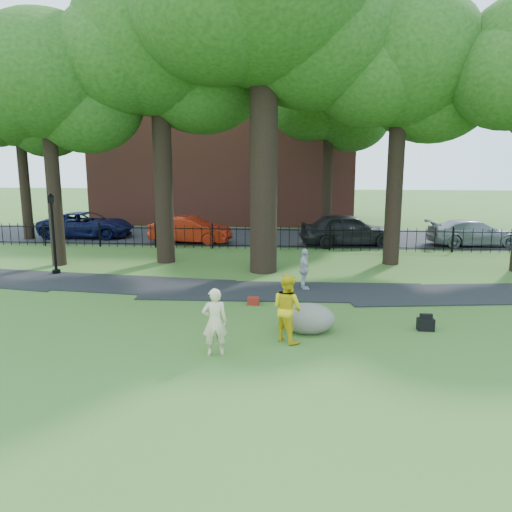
# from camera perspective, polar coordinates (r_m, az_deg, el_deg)

# --- Properties ---
(ground) EXTENTS (120.00, 120.00, 0.00)m
(ground) POSITION_cam_1_polar(r_m,az_deg,el_deg) (13.91, -1.30, -8.27)
(ground) COLOR #3B5B20
(ground) RESTS_ON ground
(footpath) EXTENTS (36.07, 3.85, 0.03)m
(footpath) POSITION_cam_1_polar(r_m,az_deg,el_deg) (17.56, 3.36, -4.10)
(footpath) COLOR black
(footpath) RESTS_ON ground
(street) EXTENTS (80.00, 7.00, 0.02)m
(street) POSITION_cam_1_polar(r_m,az_deg,el_deg) (29.43, 2.13, 2.19)
(street) COLOR black
(street) RESTS_ON ground
(iron_fence) EXTENTS (44.00, 0.04, 1.20)m
(iron_fence) POSITION_cam_1_polar(r_m,az_deg,el_deg) (25.40, 1.68, 2.10)
(iron_fence) COLOR black
(iron_fence) RESTS_ON ground
(brick_building) EXTENTS (18.00, 8.00, 12.00)m
(brick_building) POSITION_cam_1_polar(r_m,az_deg,el_deg) (37.45, -3.44, 13.33)
(brick_building) COLOR brown
(brick_building) RESTS_ON ground
(big_tree) EXTENTS (10.08, 8.61, 14.37)m
(big_tree) POSITION_cam_1_polar(r_m,az_deg,el_deg) (20.90, 1.36, 26.51)
(big_tree) COLOR black
(big_tree) RESTS_ON ground
(tree_row) EXTENTS (26.82, 7.96, 12.42)m
(tree_row) POSITION_cam_1_polar(r_m,az_deg,el_deg) (21.73, 2.65, 20.54)
(tree_row) COLOR black
(tree_row) RESTS_ON ground
(woman) EXTENTS (0.68, 0.53, 1.64)m
(woman) POSITION_cam_1_polar(r_m,az_deg,el_deg) (11.93, -4.74, -7.51)
(woman) COLOR beige
(woman) RESTS_ON ground
(man) EXTENTS (1.08, 1.06, 1.75)m
(man) POSITION_cam_1_polar(r_m,az_deg,el_deg) (12.77, 3.60, -5.96)
(man) COLOR yellow
(man) RESTS_ON ground
(pedestrian) EXTENTS (0.53, 0.92, 1.48)m
(pedestrian) POSITION_cam_1_polar(r_m,az_deg,el_deg) (17.71, 5.55, -1.53)
(pedestrian) COLOR #B2B2B7
(pedestrian) RESTS_ON ground
(boulder) EXTENTS (1.63, 1.36, 0.84)m
(boulder) POSITION_cam_1_polar(r_m,az_deg,el_deg) (13.63, 5.97, -6.89)
(boulder) COLOR #5C574C
(boulder) RESTS_ON ground
(lamppost) EXTENTS (0.32, 0.32, 3.26)m
(lamppost) POSITION_cam_1_polar(r_m,az_deg,el_deg) (21.44, -22.14, 2.25)
(lamppost) COLOR black
(lamppost) RESTS_ON ground
(backpack) EXTENTS (0.45, 0.28, 0.33)m
(backpack) POSITION_cam_1_polar(r_m,az_deg,el_deg) (14.48, 18.81, -7.41)
(backpack) COLOR black
(backpack) RESTS_ON ground
(red_bag) EXTENTS (0.38, 0.26, 0.25)m
(red_bag) POSITION_cam_1_polar(r_m,az_deg,el_deg) (16.00, -0.30, -5.16)
(red_bag) COLOR maroon
(red_bag) RESTS_ON ground
(red_sedan) EXTENTS (4.54, 2.03, 1.45)m
(red_sedan) POSITION_cam_1_polar(r_m,az_deg,el_deg) (27.47, -7.53, 2.97)
(red_sedan) COLOR #A71F0C
(red_sedan) RESTS_ON ground
(navy_van) EXTENTS (5.38, 2.57, 1.48)m
(navy_van) POSITION_cam_1_polar(r_m,az_deg,el_deg) (30.84, -18.76, 3.40)
(navy_van) COLOR #0B0F37
(navy_van) RESTS_ON ground
(grey_car) EXTENTS (5.28, 2.78, 1.71)m
(grey_car) POSITION_cam_1_polar(r_m,az_deg,el_deg) (26.95, 10.48, 3.00)
(grey_car) COLOR black
(grey_car) RESTS_ON ground
(silver_car) EXTENTS (4.95, 2.46, 1.38)m
(silver_car) POSITION_cam_1_polar(r_m,az_deg,el_deg) (28.86, 23.58, 2.45)
(silver_car) COLOR gray
(silver_car) RESTS_ON ground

